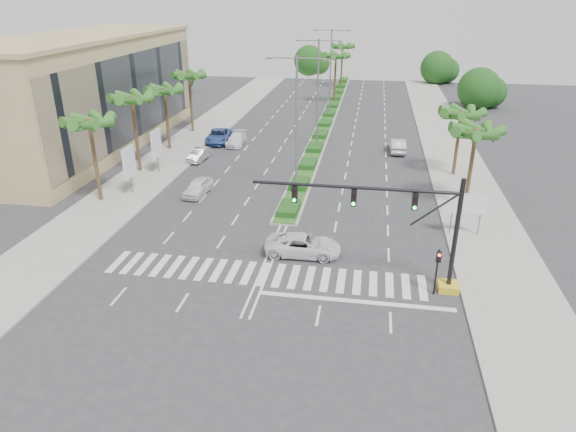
{
  "coord_description": "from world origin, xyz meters",
  "views": [
    {
      "loc": [
        6.28,
        -28.06,
        16.74
      ],
      "look_at": [
        1.15,
        2.72,
        3.0
      ],
      "focal_mm": 32.0,
      "sensor_mm": 36.0,
      "label": 1
    }
  ],
  "objects_px": {
    "car_parked_b": "(199,155)",
    "car_parked_d": "(236,139)",
    "car_right": "(397,145)",
    "car_parked_c": "(219,136)",
    "car_crossing": "(303,245)",
    "car_parked_a": "(198,187)"
  },
  "relations": [
    {
      "from": "car_parked_d",
      "to": "car_right",
      "type": "height_order",
      "value": "car_right"
    },
    {
      "from": "car_parked_c",
      "to": "car_crossing",
      "type": "bearing_deg",
      "value": -69.15
    },
    {
      "from": "car_right",
      "to": "car_parked_d",
      "type": "bearing_deg",
      "value": -2.42
    },
    {
      "from": "car_parked_a",
      "to": "car_parked_b",
      "type": "bearing_deg",
      "value": 112.69
    },
    {
      "from": "car_parked_a",
      "to": "car_parked_b",
      "type": "xyz_separation_m",
      "value": [
        -3.12,
        9.71,
        -0.06
      ]
    },
    {
      "from": "car_parked_c",
      "to": "car_crossing",
      "type": "xyz_separation_m",
      "value": [
        13.95,
        -26.7,
        -0.05
      ]
    },
    {
      "from": "car_parked_b",
      "to": "car_crossing",
      "type": "height_order",
      "value": "car_crossing"
    },
    {
      "from": "car_parked_a",
      "to": "car_parked_c",
      "type": "xyz_separation_m",
      "value": [
        -3.12,
        16.95,
        0.07
      ]
    },
    {
      "from": "car_parked_b",
      "to": "car_crossing",
      "type": "bearing_deg",
      "value": -48.8
    },
    {
      "from": "car_parked_b",
      "to": "car_parked_d",
      "type": "distance_m",
      "value": 6.97
    },
    {
      "from": "car_parked_c",
      "to": "car_right",
      "type": "height_order",
      "value": "car_right"
    },
    {
      "from": "car_parked_a",
      "to": "car_parked_c",
      "type": "height_order",
      "value": "car_parked_c"
    },
    {
      "from": "car_parked_a",
      "to": "car_right",
      "type": "height_order",
      "value": "car_right"
    },
    {
      "from": "car_parked_b",
      "to": "car_right",
      "type": "distance_m",
      "value": 22.08
    },
    {
      "from": "car_right",
      "to": "car_parked_a",
      "type": "bearing_deg",
      "value": 39.58
    },
    {
      "from": "car_parked_a",
      "to": "car_parked_d",
      "type": "relative_size",
      "value": 0.89
    },
    {
      "from": "car_parked_b",
      "to": "car_right",
      "type": "height_order",
      "value": "car_right"
    },
    {
      "from": "car_parked_c",
      "to": "car_parked_d",
      "type": "height_order",
      "value": "car_parked_c"
    },
    {
      "from": "car_parked_c",
      "to": "car_parked_d",
      "type": "distance_m",
      "value": 2.49
    },
    {
      "from": "car_parked_d",
      "to": "car_parked_b",
      "type": "bearing_deg",
      "value": -111.46
    },
    {
      "from": "car_parked_c",
      "to": "car_parked_a",
      "type": "bearing_deg",
      "value": -86.3
    },
    {
      "from": "car_parked_c",
      "to": "car_parked_d",
      "type": "xyz_separation_m",
      "value": [
        2.39,
        -0.69,
        -0.1
      ]
    }
  ]
}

